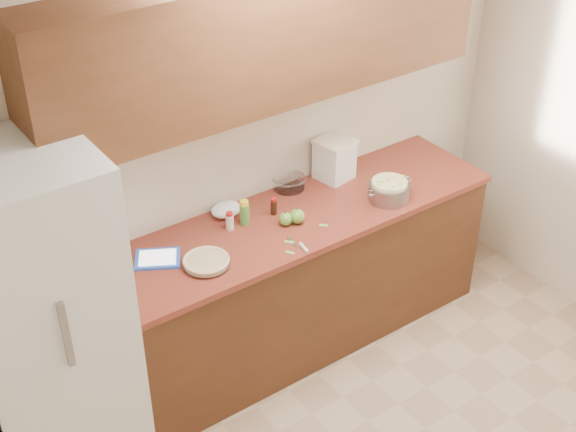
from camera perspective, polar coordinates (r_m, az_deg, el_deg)
room_shell at (r=3.43m, az=14.22°, el=-6.16°), size 3.60×3.60×3.60m
counter_run at (r=4.79m, az=-0.19°, el=-4.85°), size 2.64×0.68×0.92m
upper_cabinets at (r=4.16m, az=-1.50°, el=12.59°), size 2.60×0.34×0.70m
fridge at (r=4.02m, az=-17.06°, el=-7.36°), size 0.70×0.70×1.80m
pie at (r=4.19m, az=-5.84°, el=-3.26°), size 0.25×0.25×0.04m
colander at (r=4.71m, az=7.19°, el=1.81°), size 0.33×0.24×0.12m
flour_canister at (r=4.86m, az=3.32°, el=4.09°), size 0.24×0.24×0.26m
tablet at (r=4.26m, az=-9.26°, el=-3.01°), size 0.29×0.27×0.02m
paring_knife at (r=4.30m, az=1.01°, el=-2.20°), size 0.05×0.19×0.02m
lemon_bottle at (r=4.46m, az=-3.11°, el=0.23°), size 0.06×0.06×0.15m
cinnamon_shaker at (r=4.43m, az=-4.17°, el=-0.37°), size 0.05×0.05×0.11m
vanilla_bottle at (r=4.55m, az=-1.02°, el=0.68°), size 0.04×0.04×0.10m
mixing_bowl at (r=4.79m, az=0.07°, el=2.44°), size 0.20×0.20×0.08m
paper_towel at (r=4.56m, az=-4.42°, el=0.47°), size 0.21×0.19×0.07m
apple_left at (r=4.46m, az=-0.17°, el=-0.21°), size 0.08×0.08×0.09m
apple_center at (r=4.47m, az=0.66°, el=-0.02°), size 0.09×0.09×0.10m
peel_a at (r=4.48m, az=2.54°, el=-0.67°), size 0.05×0.05×0.00m
peel_b at (r=4.34m, az=0.08°, el=-1.86°), size 0.05×0.05×0.00m
peel_c at (r=4.26m, az=0.15°, el=-2.61°), size 0.04×0.05×0.00m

